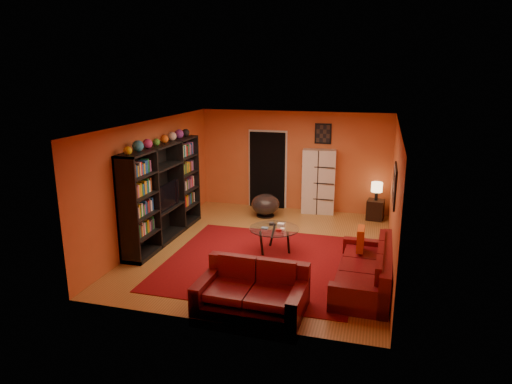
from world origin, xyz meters
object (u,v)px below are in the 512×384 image
(sofa, at_px, (369,271))
(table_lamp, at_px, (377,188))
(storage_cabinet, at_px, (319,182))
(entertainment_unit, at_px, (163,193))
(bowl_chair, at_px, (265,205))
(loveseat, at_px, (253,290))
(coffee_table, at_px, (274,231))
(side_table, at_px, (375,210))
(tv, at_px, (164,196))

(sofa, height_order, table_lamp, table_lamp)
(sofa, xyz_separation_m, storage_cabinet, (-1.44, 3.99, 0.55))
(entertainment_unit, relative_size, bowl_chair, 4.23)
(entertainment_unit, relative_size, table_lamp, 6.66)
(loveseat, bearing_deg, table_lamp, -17.41)
(sofa, xyz_separation_m, loveseat, (-1.72, -1.22, -0.00))
(entertainment_unit, distance_m, loveseat, 3.70)
(coffee_table, xyz_separation_m, storage_cabinet, (0.48, 2.92, 0.37))
(side_table, distance_m, table_lamp, 0.57)
(tv, xyz_separation_m, storage_cabinet, (2.93, 2.88, -0.17))
(entertainment_unit, height_order, tv, entertainment_unit)
(loveseat, height_order, bowl_chair, loveseat)
(tv, bearing_deg, side_table, -58.40)
(bowl_chair, xyz_separation_m, side_table, (2.70, 0.49, -0.06))
(sofa, xyz_separation_m, side_table, (0.02, 3.81, -0.03))
(bowl_chair, bearing_deg, table_lamp, 10.19)
(coffee_table, bearing_deg, entertainment_unit, 177.16)
(entertainment_unit, xyz_separation_m, coffee_table, (2.50, -0.12, -0.59))
(loveseat, height_order, table_lamp, table_lamp)
(entertainment_unit, bearing_deg, loveseat, -41.83)
(entertainment_unit, xyz_separation_m, tv, (0.05, -0.08, -0.05))
(entertainment_unit, xyz_separation_m, table_lamp, (4.44, 2.62, -0.23))
(sofa, bearing_deg, bowl_chair, 130.32)
(tv, xyz_separation_m, side_table, (4.39, 2.70, -0.75))
(entertainment_unit, distance_m, bowl_chair, 2.85)
(sofa, distance_m, storage_cabinet, 4.28)
(storage_cabinet, height_order, side_table, storage_cabinet)
(sofa, height_order, side_table, sofa)
(entertainment_unit, relative_size, sofa, 1.32)
(entertainment_unit, height_order, side_table, entertainment_unit)
(storage_cabinet, bearing_deg, side_table, -12.47)
(entertainment_unit, distance_m, coffee_table, 2.57)
(side_table, bearing_deg, coffee_table, -125.29)
(tv, xyz_separation_m, coffee_table, (2.45, -0.04, -0.54))
(tv, relative_size, loveseat, 0.58)
(entertainment_unit, distance_m, storage_cabinet, 4.09)
(coffee_table, xyz_separation_m, bowl_chair, (-0.76, 2.26, -0.15))
(entertainment_unit, bearing_deg, side_table, 30.53)
(tv, relative_size, side_table, 1.95)
(tv, bearing_deg, table_lamp, -58.40)
(tv, distance_m, loveseat, 3.60)
(bowl_chair, xyz_separation_m, table_lamp, (2.70, 0.49, 0.51))
(storage_cabinet, bearing_deg, entertainment_unit, -142.07)
(side_table, bearing_deg, storage_cabinet, 172.86)
(entertainment_unit, relative_size, storage_cabinet, 1.80)
(entertainment_unit, xyz_separation_m, side_table, (4.44, 2.62, -0.80))
(loveseat, height_order, coffee_table, loveseat)
(entertainment_unit, distance_m, sofa, 4.63)
(tv, relative_size, sofa, 0.43)
(bowl_chair, height_order, table_lamp, table_lamp)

